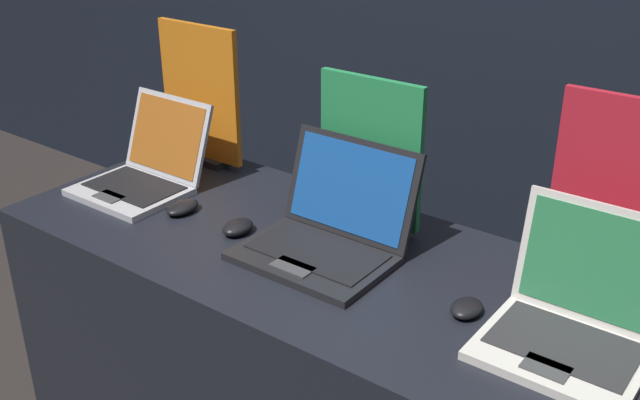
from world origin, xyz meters
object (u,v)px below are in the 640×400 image
(promo_stand_front, at_px, (201,99))
(mouse_back, at_px, (467,308))
(laptop_middle, at_px, (328,230))
(laptop_front, at_px, (145,169))
(mouse_front, at_px, (182,207))
(mouse_middle, at_px, (238,227))
(promo_stand_back, at_px, (623,205))
(laptop_back, at_px, (574,317))
(promo_stand_middle, at_px, (370,158))

(promo_stand_front, bearing_deg, mouse_back, -14.92)
(laptop_middle, bearing_deg, laptop_front, -179.42)
(mouse_front, xyz_separation_m, mouse_middle, (0.22, 0.00, 0.00))
(mouse_back, bearing_deg, promo_stand_back, 51.04)
(laptop_middle, bearing_deg, mouse_front, -172.31)
(laptop_front, relative_size, laptop_back, 1.06)
(laptop_front, bearing_deg, promo_stand_back, 10.16)
(laptop_front, relative_size, promo_stand_front, 0.75)
(promo_stand_back, bearing_deg, mouse_front, -165.17)
(mouse_back, distance_m, promo_stand_back, 0.42)
(laptop_back, height_order, promo_stand_back, promo_stand_back)
(laptop_front, distance_m, promo_stand_front, 0.30)
(mouse_front, distance_m, mouse_back, 0.89)
(mouse_front, bearing_deg, mouse_back, 1.05)
(mouse_front, relative_size, promo_stand_front, 0.24)
(laptop_middle, distance_m, promo_stand_back, 0.71)
(promo_stand_front, xyz_separation_m, promo_stand_middle, (0.69, -0.06, -0.02))
(mouse_front, relative_size, mouse_back, 1.22)
(mouse_middle, xyz_separation_m, mouse_back, (0.68, 0.02, -0.00))
(mouse_back, bearing_deg, laptop_middle, 173.59)
(promo_stand_back, bearing_deg, mouse_back, -128.96)
(laptop_front, relative_size, laptop_middle, 0.91)
(laptop_middle, bearing_deg, promo_stand_middle, 90.00)
(mouse_middle, height_order, promo_stand_back, promo_stand_back)
(mouse_middle, xyz_separation_m, laptop_back, (0.91, 0.05, 0.05))
(promo_stand_middle, bearing_deg, promo_stand_front, 175.13)
(laptop_front, relative_size, promo_stand_middle, 0.82)
(mouse_middle, bearing_deg, laptop_back, 3.06)
(laptop_front, distance_m, laptop_back, 1.34)
(laptop_middle, relative_size, mouse_middle, 3.92)
(laptop_middle, bearing_deg, mouse_middle, -166.13)
(laptop_middle, bearing_deg, mouse_back, -6.41)
(laptop_front, xyz_separation_m, mouse_front, (0.22, -0.06, -0.04))
(laptop_front, bearing_deg, mouse_front, -14.57)
(promo_stand_back, bearing_deg, promo_stand_front, 179.31)
(mouse_front, bearing_deg, laptop_back, 2.48)
(promo_stand_back, bearing_deg, promo_stand_middle, -176.22)
(promo_stand_front, height_order, mouse_back, promo_stand_front)
(laptop_back, bearing_deg, promo_stand_middle, 162.43)
(promo_stand_middle, bearing_deg, laptop_back, -17.57)
(laptop_back, bearing_deg, promo_stand_back, 90.00)
(mouse_front, relative_size, laptop_middle, 0.29)
(laptop_back, bearing_deg, laptop_middle, 178.66)
(laptop_back, bearing_deg, promo_stand_front, 168.84)
(promo_stand_middle, distance_m, mouse_back, 0.52)
(mouse_back, bearing_deg, promo_stand_middle, 150.60)
(promo_stand_front, relative_size, promo_stand_middle, 1.09)
(promo_stand_front, bearing_deg, promo_stand_middle, -4.87)
(laptop_front, height_order, promo_stand_middle, promo_stand_middle)
(mouse_back, bearing_deg, laptop_back, 8.09)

